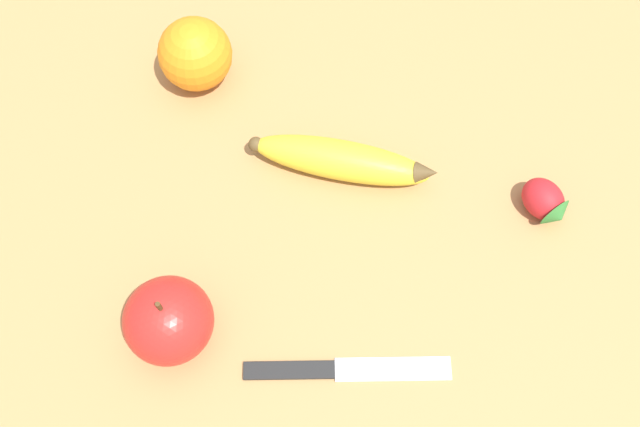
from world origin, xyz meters
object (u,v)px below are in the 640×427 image
(paring_knife, at_px, (340,369))
(strawberry, at_px, (546,202))
(banana, at_px, (343,160))
(orange, at_px, (195,54))
(apple, at_px, (168,321))

(paring_knife, bearing_deg, strawberry, 127.59)
(banana, relative_size, strawberry, 3.19)
(orange, height_order, strawberry, orange)
(strawberry, distance_m, apple, 0.38)
(banana, height_order, orange, orange)
(orange, distance_m, paring_knife, 0.36)
(orange, xyz_separation_m, apple, (0.29, 0.04, -0.00))
(banana, xyz_separation_m, paring_knife, (0.21, 0.03, -0.02))
(orange, relative_size, apple, 0.90)
(strawberry, bearing_deg, orange, -148.93)
(apple, xyz_separation_m, paring_knife, (0.01, 0.16, -0.03))
(orange, relative_size, strawberry, 1.27)
(orange, bearing_deg, paring_knife, 33.29)
(strawberry, distance_m, paring_knife, 0.26)
(banana, distance_m, apple, 0.24)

